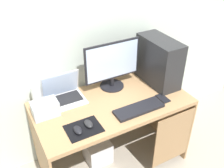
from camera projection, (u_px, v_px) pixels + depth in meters
ground_plane at (112, 160)px, 2.52m from camera, size 8.00×8.00×0.00m
wall_back at (90, 23)px, 2.10m from camera, size 4.00×0.05×2.60m
desk at (114, 116)px, 2.21m from camera, size 1.31×0.68×0.73m
pc_tower at (159, 61)px, 2.28m from camera, size 0.21×0.45×0.43m
monitor at (112, 65)px, 2.20m from camera, size 0.52×0.22×0.44m
laptop at (63, 95)px, 2.13m from camera, size 0.33×0.25×0.24m
speaker at (37, 96)px, 2.05m from camera, size 0.08×0.08×0.18m
projector at (45, 109)px, 1.95m from camera, size 0.20×0.14×0.12m
keyboard at (139, 109)px, 2.03m from camera, size 0.42×0.14×0.02m
mousepad at (84, 129)px, 1.85m from camera, size 0.26×0.20×0.00m
mouse_left at (88, 124)px, 1.86m from camera, size 0.06×0.10×0.03m
mouse_right at (78, 130)px, 1.81m from camera, size 0.06×0.10×0.03m
cell_phone at (163, 98)px, 2.16m from camera, size 0.07×0.13×0.01m
subwoofer at (97, 151)px, 2.47m from camera, size 0.23×0.23×0.23m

